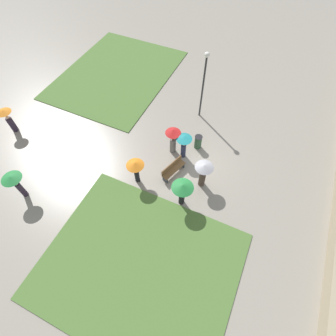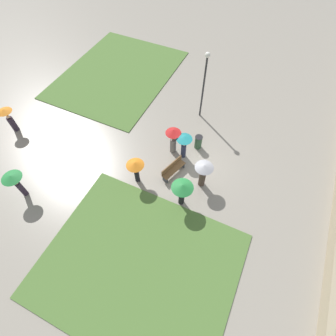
{
  "view_description": "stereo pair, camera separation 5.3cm",
  "coord_description": "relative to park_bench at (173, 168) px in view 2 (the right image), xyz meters",
  "views": [
    {
      "loc": [
        -9.07,
        -2.45,
        13.29
      ],
      "look_at": [
        -1.28,
        1.15,
        0.97
      ],
      "focal_mm": 28.0,
      "sensor_mm": 36.0,
      "label": 1
    },
    {
      "loc": [
        -9.05,
        -2.5,
        13.29
      ],
      "look_at": [
        -1.28,
        1.15,
        0.97
      ],
      "focal_mm": 28.0,
      "sensor_mm": 36.0,
      "label": 2
    }
  ],
  "objects": [
    {
      "name": "ground_plane",
      "position": [
        0.86,
        -1.02,
        -0.47
      ],
      "size": [
        90.0,
        90.0,
        0.0
      ],
      "primitive_type": "plane",
      "color": "gray"
    },
    {
      "name": "lawn_patch_near",
      "position": [
        -5.69,
        -0.77,
        -0.44
      ],
      "size": [
        7.63,
        9.3,
        0.06
      ],
      "color": "#4C7033",
      "rests_on": "ground_plane"
    },
    {
      "name": "lawn_patch_far",
      "position": [
        7.0,
        8.2,
        -0.44
      ],
      "size": [
        10.62,
        8.23,
        0.06
      ],
      "color": "#4C7033",
      "rests_on": "ground_plane"
    },
    {
      "name": "park_bench",
      "position": [
        0.0,
        0.0,
        0.0
      ],
      "size": [
        1.73,
        0.93,
        0.9
      ],
      "rotation": [
        0.0,
        0.0,
        -0.32
      ],
      "color": "brown",
      "rests_on": "ground_plane"
    },
    {
      "name": "lamp_post",
      "position": [
        5.39,
        0.34,
        2.61
      ],
      "size": [
        0.32,
        0.32,
        4.84
      ],
      "color": "#2D2D30",
      "rests_on": "ground_plane"
    },
    {
      "name": "trash_bin",
      "position": [
        2.55,
        -0.62,
        0.03
      ],
      "size": [
        0.49,
        0.49,
        0.98
      ],
      "color": "#335638",
      "rests_on": "ground_plane"
    },
    {
      "name": "crowd_person_green",
      "position": [
        -1.62,
        -1.26,
        0.98
      ],
      "size": [
        1.18,
        1.18,
        1.87
      ],
      "rotation": [
        0.0,
        0.0,
        1.73
      ],
      "color": "black",
      "rests_on": "ground_plane"
    },
    {
      "name": "crowd_person_red",
      "position": [
        1.56,
        0.71,
        0.86
      ],
      "size": [
        0.95,
        0.95,
        1.99
      ],
      "rotation": [
        0.0,
        0.0,
        4.81
      ],
      "color": "slate",
      "rests_on": "ground_plane"
    },
    {
      "name": "crowd_person_orange",
      "position": [
        -1.38,
        1.68,
        0.93
      ],
      "size": [
        1.02,
        1.02,
        1.81
      ],
      "rotation": [
        0.0,
        0.0,
        3.48
      ],
      "color": "black",
      "rests_on": "ground_plane"
    },
    {
      "name": "crowd_person_grey",
      "position": [
        -0.0,
        -1.84,
        0.8
      ],
      "size": [
        1.04,
        1.04,
        1.89
      ],
      "rotation": [
        0.0,
        0.0,
        0.8
      ],
      "color": "#47382D",
      "rests_on": "ground_plane"
    },
    {
      "name": "crowd_person_teal",
      "position": [
        1.47,
        -0.05,
        0.91
      ],
      "size": [
        0.97,
        0.97,
        1.89
      ],
      "rotation": [
        0.0,
        0.0,
        1.2
      ],
      "color": "#282D47",
      "rests_on": "ground_plane"
    },
    {
      "name": "lone_walker_far_path",
      "position": [
        -4.95,
        7.1,
        0.94
      ],
      "size": [
        1.08,
        1.08,
        1.9
      ],
      "rotation": [
        0.0,
        0.0,
        1.53
      ],
      "color": "#2D2333",
      "rests_on": "ground_plane"
    },
    {
      "name": "lone_walker_mid_plaza",
      "position": [
        -1.3,
        11.27,
        0.68
      ],
      "size": [
        0.93,
        0.93,
        1.83
      ],
      "rotation": [
        0.0,
        0.0,
        2.28
      ],
      "color": "#2D2333",
      "rests_on": "ground_plane"
    }
  ]
}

